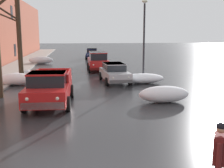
{
  "coord_description": "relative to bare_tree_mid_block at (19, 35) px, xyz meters",
  "views": [
    {
      "loc": [
        -0.32,
        -5.91,
        3.6
      ],
      "look_at": [
        1.33,
        6.92,
        1.25
      ],
      "focal_mm": 44.6,
      "sensor_mm": 36.0,
      "label": 1
    }
  ],
  "objects": [
    {
      "name": "left_sidewalk_slab",
      "position": [
        -1.83,
        1.3,
        -3.41
      ],
      "size": [
        3.22,
        80.0,
        0.14
      ],
      "primitive_type": "cube",
      "color": "gray",
      "rests_on": "ground"
    },
    {
      "name": "snow_bank_near_corner_left",
      "position": [
        0.25,
        -2.63,
        -3.07
      ],
      "size": [
        2.78,
        1.19,
        0.86
      ],
      "color": "white",
      "rests_on": "ground"
    },
    {
      "name": "snow_bank_along_left_kerb",
      "position": [
        8.98,
        -8.68,
        -3.05
      ],
      "size": [
        2.69,
        1.17,
        0.87
      ],
      "color": "white",
      "rests_on": "ground"
    },
    {
      "name": "snow_bank_mid_block_left",
      "position": [
        0.15,
        11.54,
        -3.05
      ],
      "size": [
        2.86,
        0.92,
        0.89
      ],
      "color": "white",
      "rests_on": "ground"
    },
    {
      "name": "snow_bank_near_corner_right",
      "position": [
        9.15,
        -2.98,
        -3.12
      ],
      "size": [
        3.19,
        1.38,
        0.73
      ],
      "color": "white",
      "rests_on": "ground"
    },
    {
      "name": "snow_bank_along_right_kerb",
      "position": [
        0.15,
        0.52,
        -3.2
      ],
      "size": [
        2.02,
        1.29,
        0.72
      ],
      "color": "white",
      "rests_on": "ground"
    },
    {
      "name": "bare_tree_mid_block",
      "position": [
        0.0,
        0.0,
        0.0
      ],
      "size": [
        1.71,
        2.66,
        6.68
      ],
      "color": "#382B1E",
      "rests_on": "ground"
    },
    {
      "name": "pickup_truck_red_approaching_near_lane",
      "position": [
        3.02,
        -8.41,
        -2.6
      ],
      "size": [
        2.37,
        5.13,
        1.76
      ],
      "color": "red",
      "rests_on": "ground"
    },
    {
      "name": "sedan_silver_parked_kerbside_close",
      "position": [
        7.2,
        -2.21,
        -2.73
      ],
      "size": [
        2.07,
        4.47,
        1.42
      ],
      "color": "#B7B7BC",
      "rests_on": "ground"
    },
    {
      "name": "suv_red_parked_kerbside_mid",
      "position": [
        6.49,
        4.57,
        -2.49
      ],
      "size": [
        2.0,
        4.65,
        1.82
      ],
      "color": "red",
      "rests_on": "ground"
    },
    {
      "name": "sedan_black_parked_far_down_block",
      "position": [
        6.92,
        10.37,
        -2.73
      ],
      "size": [
        1.95,
        4.14,
        1.42
      ],
      "color": "black",
      "rests_on": "ground"
    },
    {
      "name": "sedan_darkblue_queued_behind_truck",
      "position": [
        6.68,
        18.1,
        -2.73
      ],
      "size": [
        2.08,
        4.13,
        1.42
      ],
      "color": "navy",
      "rests_on": "ground"
    },
    {
      "name": "pedestrian_with_coffee",
      "position": [
        7.4,
        -17.37,
        -2.44
      ],
      "size": [
        0.44,
        0.6,
        1.76
      ],
      "color": "slate",
      "rests_on": "ground"
    },
    {
      "name": "street_lamp_post",
      "position": [
        9.53,
        -1.76,
        -0.1
      ],
      "size": [
        0.44,
        0.24,
        6.05
      ],
      "color": "#28282D",
      "rests_on": "ground"
    }
  ]
}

